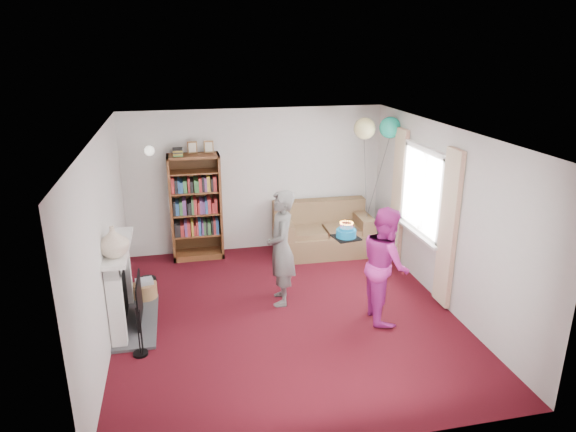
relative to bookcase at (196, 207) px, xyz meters
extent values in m
plane|color=#35070D|center=(1.07, -2.30, -0.89)|extent=(5.00, 5.00, 0.00)
cube|color=silver|center=(1.07, 0.21, 0.36)|extent=(4.50, 0.02, 2.50)
cube|color=silver|center=(-1.19, -2.30, 0.36)|extent=(0.02, 5.00, 2.50)
cube|color=silver|center=(3.33, -2.30, 0.36)|extent=(0.02, 5.00, 2.50)
cube|color=white|center=(1.07, -2.30, 1.62)|extent=(4.50, 5.00, 0.01)
cube|color=#3F3F42|center=(-0.93, -2.10, -0.87)|extent=(0.55, 1.40, 0.04)
cube|color=white|center=(-1.08, -2.65, -0.36)|extent=(0.18, 0.14, 1.06)
cube|color=white|center=(-1.08, -1.55, -0.36)|extent=(0.18, 0.14, 1.06)
cube|color=white|center=(-1.08, -2.10, 0.11)|extent=(0.18, 1.24, 0.16)
cube|color=white|center=(-1.05, -2.10, 0.21)|extent=(0.28, 1.35, 0.05)
cube|color=black|center=(-1.10, -2.10, -0.41)|extent=(0.10, 0.80, 0.86)
cube|color=black|center=(-0.86, -2.10, -0.56)|extent=(0.02, 0.70, 0.60)
cylinder|color=black|center=(-0.83, -2.88, -0.57)|extent=(0.18, 0.18, 0.64)
cylinder|color=black|center=(-0.80, -1.30, -0.76)|extent=(0.26, 0.26, 0.26)
cube|color=white|center=(3.28, -1.70, 1.19)|extent=(0.08, 1.30, 0.08)
cube|color=white|center=(3.28, -1.70, -0.06)|extent=(0.08, 1.30, 0.08)
cube|color=white|center=(3.31, -1.70, 0.56)|extent=(0.01, 1.15, 1.20)
cube|color=white|center=(3.25, -1.70, -0.09)|extent=(0.14, 1.32, 0.04)
cube|color=beige|center=(3.27, -2.52, 0.26)|extent=(0.07, 0.38, 2.20)
cube|color=beige|center=(3.27, -0.88, 0.26)|extent=(0.07, 0.38, 2.20)
cylinder|color=gold|center=(-0.68, 0.15, 1.01)|extent=(0.04, 0.12, 0.04)
sphere|color=white|center=(-0.68, 0.06, 0.99)|extent=(0.16, 0.16, 0.16)
cube|color=#472B14|center=(0.00, 0.16, 0.01)|extent=(0.85, 0.04, 1.80)
cube|color=brown|center=(-0.41, -0.03, 0.01)|extent=(0.04, 0.42, 1.80)
cube|color=brown|center=(0.41, -0.03, 0.01)|extent=(0.04, 0.42, 1.80)
cube|color=brown|center=(0.00, -0.03, 0.90)|extent=(0.85, 0.42, 0.04)
cube|color=brown|center=(0.00, -0.03, -0.84)|extent=(0.85, 0.42, 0.10)
cube|color=brown|center=(0.00, -0.03, -0.46)|extent=(0.77, 0.38, 0.03)
cube|color=brown|center=(0.00, -0.03, -0.08)|extent=(0.77, 0.38, 0.02)
cube|color=brown|center=(0.00, -0.03, 0.30)|extent=(0.77, 0.38, 0.02)
cube|color=brown|center=(0.00, -0.03, 0.63)|extent=(0.77, 0.38, 0.02)
cube|color=maroon|center=(-0.24, -0.05, 0.98)|extent=(0.16, 0.22, 0.12)
cube|color=brown|center=(0.00, 0.02, 1.03)|extent=(0.16, 0.02, 0.20)
cube|color=brown|center=(0.27, 0.02, 1.03)|extent=(0.16, 0.02, 0.20)
cube|color=brown|center=(2.17, -0.30, -0.69)|extent=(1.66, 0.88, 0.39)
cube|color=brown|center=(2.17, 0.02, -0.35)|extent=(1.66, 0.24, 0.69)
cube|color=brown|center=(1.46, -0.30, -0.50)|extent=(0.24, 0.83, 0.54)
cube|color=brown|center=(2.88, -0.30, -0.50)|extent=(0.24, 0.83, 0.54)
cube|color=brown|center=(1.80, -0.38, -0.47)|extent=(0.70, 0.58, 0.12)
cube|color=brown|center=(2.54, -0.38, -0.47)|extent=(0.70, 0.58, 0.12)
cylinder|color=olive|center=(-0.83, -1.45, -0.76)|extent=(0.34, 0.34, 0.26)
cube|color=beige|center=(-0.83, -1.45, -0.60)|extent=(0.24, 0.19, 0.06)
imported|color=black|center=(1.08, -1.93, -0.06)|extent=(0.48, 0.65, 1.66)
imported|color=#B22386|center=(2.34, -2.64, -0.11)|extent=(0.66, 0.81, 1.56)
cube|color=black|center=(1.87, -2.39, 0.21)|extent=(0.32, 0.32, 0.02)
cylinder|color=#0D6DA1|center=(1.87, -2.39, 0.27)|extent=(0.26, 0.26, 0.10)
cylinder|color=#0D6DA1|center=(1.87, -2.39, 0.33)|extent=(0.19, 0.19, 0.04)
cylinder|color=#DD62AF|center=(1.95, -2.39, 0.36)|extent=(0.01, 0.01, 0.09)
sphere|color=orange|center=(1.95, -2.39, 0.41)|extent=(0.02, 0.02, 0.02)
cylinder|color=#DD62AF|center=(1.94, -2.36, 0.36)|extent=(0.01, 0.01, 0.09)
sphere|color=orange|center=(1.94, -2.36, 0.41)|extent=(0.02, 0.02, 0.02)
cylinder|color=#DD62AF|center=(1.93, -2.34, 0.36)|extent=(0.01, 0.01, 0.09)
sphere|color=orange|center=(1.93, -2.34, 0.41)|extent=(0.02, 0.02, 0.02)
cylinder|color=#DD62AF|center=(1.90, -2.32, 0.36)|extent=(0.01, 0.01, 0.09)
sphere|color=orange|center=(1.90, -2.32, 0.41)|extent=(0.02, 0.02, 0.02)
cylinder|color=#DD62AF|center=(1.87, -2.31, 0.36)|extent=(0.01, 0.01, 0.09)
sphere|color=orange|center=(1.87, -2.31, 0.41)|extent=(0.02, 0.02, 0.02)
cylinder|color=#DD62AF|center=(1.84, -2.31, 0.36)|extent=(0.01, 0.01, 0.09)
sphere|color=orange|center=(1.84, -2.31, 0.41)|extent=(0.02, 0.02, 0.02)
cylinder|color=#DD62AF|center=(1.82, -2.33, 0.36)|extent=(0.01, 0.01, 0.09)
sphere|color=orange|center=(1.82, -2.33, 0.41)|extent=(0.02, 0.02, 0.02)
cylinder|color=#DD62AF|center=(1.80, -2.35, 0.36)|extent=(0.01, 0.01, 0.09)
sphere|color=orange|center=(1.80, -2.35, 0.41)|extent=(0.02, 0.02, 0.02)
cylinder|color=#DD62AF|center=(1.79, -2.37, 0.36)|extent=(0.01, 0.01, 0.09)
sphere|color=orange|center=(1.79, -2.37, 0.41)|extent=(0.02, 0.02, 0.02)
cylinder|color=#DD62AF|center=(1.79, -2.40, 0.36)|extent=(0.01, 0.01, 0.09)
sphere|color=orange|center=(1.79, -2.40, 0.41)|extent=(0.02, 0.02, 0.02)
cylinder|color=#DD62AF|center=(1.80, -2.43, 0.36)|extent=(0.01, 0.01, 0.09)
sphere|color=orange|center=(1.80, -2.43, 0.41)|extent=(0.02, 0.02, 0.02)
cylinder|color=#DD62AF|center=(1.82, -2.45, 0.36)|extent=(0.01, 0.01, 0.09)
sphere|color=orange|center=(1.82, -2.45, 0.41)|extent=(0.02, 0.02, 0.02)
cylinder|color=#DD62AF|center=(1.84, -2.47, 0.36)|extent=(0.01, 0.01, 0.09)
sphere|color=orange|center=(1.84, -2.47, 0.41)|extent=(0.02, 0.02, 0.02)
cylinder|color=#DD62AF|center=(1.87, -2.47, 0.36)|extent=(0.01, 0.01, 0.09)
sphere|color=orange|center=(1.87, -2.47, 0.41)|extent=(0.02, 0.02, 0.02)
cylinder|color=#DD62AF|center=(1.90, -2.46, 0.36)|extent=(0.01, 0.01, 0.09)
sphere|color=orange|center=(1.90, -2.46, 0.41)|extent=(0.02, 0.02, 0.02)
cylinder|color=#DD62AF|center=(1.93, -2.44, 0.36)|extent=(0.01, 0.01, 0.09)
sphere|color=orange|center=(1.93, -2.44, 0.41)|extent=(0.02, 0.02, 0.02)
cylinder|color=#DD62AF|center=(1.94, -2.42, 0.36)|extent=(0.01, 0.01, 0.09)
sphere|color=orange|center=(1.94, -2.42, 0.41)|extent=(0.02, 0.02, 0.02)
sphere|color=#3F3F3F|center=(2.88, -0.50, -0.22)|extent=(0.02, 0.02, 0.02)
sphere|color=#1BAC8E|center=(3.19, -0.56, 1.33)|extent=(0.35, 0.35, 0.35)
sphere|color=#EAE08F|center=(2.75, -0.56, 1.33)|extent=(0.35, 0.35, 0.35)
imported|color=beige|center=(-1.05, -2.45, 0.42)|extent=(0.38, 0.38, 0.38)
camera|label=1|loc=(-0.23, -8.41, 2.67)|focal=32.00mm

